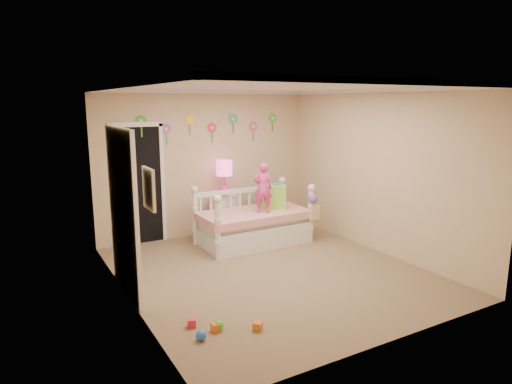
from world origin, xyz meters
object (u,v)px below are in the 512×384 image
daybed (253,214)px  table_lamp (224,172)px  child (263,188)px  nightstand (225,215)px

daybed → table_lamp: bearing=104.5°
daybed → table_lamp: 0.99m
daybed → child: size_ratio=2.22×
daybed → nightstand: size_ratio=2.57×
child → table_lamp: bearing=-47.9°
daybed → table_lamp: size_ratio=2.94×
child → nightstand: size_ratio=1.16×
child → nightstand: child is taller
child → table_lamp: 0.94m
table_lamp → child: bearing=-72.0°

